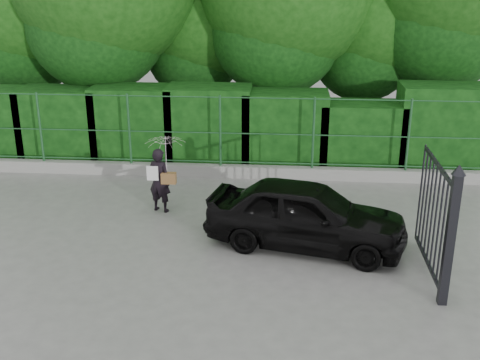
{
  "coord_description": "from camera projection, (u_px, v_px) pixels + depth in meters",
  "views": [
    {
      "loc": [
        2.03,
        -9.82,
        5.2
      ],
      "look_at": [
        1.15,
        1.3,
        1.1
      ],
      "focal_mm": 45.0,
      "sensor_mm": 36.0,
      "label": 1
    }
  ],
  "objects": [
    {
      "name": "woman",
      "position": [
        164.0,
        162.0,
        12.88
      ],
      "size": [
        0.88,
        0.87,
        1.69
      ],
      "color": "black",
      "rests_on": "ground"
    },
    {
      "name": "ground",
      "position": [
        173.0,
        258.0,
        11.14
      ],
      "size": [
        80.0,
        80.0,
        0.0
      ],
      "primitive_type": "plane",
      "color": "gray"
    },
    {
      "name": "kerb",
      "position": [
        205.0,
        171.0,
        15.3
      ],
      "size": [
        14.0,
        0.25,
        0.3
      ],
      "primitive_type": "cube",
      "color": "#9E9E99",
      "rests_on": "ground"
    },
    {
      "name": "gate",
      "position": [
        443.0,
        224.0,
        9.71
      ],
      "size": [
        0.22,
        2.33,
        2.36
      ],
      "color": "black",
      "rests_on": "ground"
    },
    {
      "name": "fence",
      "position": [
        213.0,
        131.0,
        14.92
      ],
      "size": [
        14.13,
        0.06,
        1.8
      ],
      "color": "#21532B",
      "rests_on": "kerb"
    },
    {
      "name": "car",
      "position": [
        306.0,
        214.0,
        11.42
      ],
      "size": [
        4.05,
        2.35,
        1.29
      ],
      "primitive_type": "imported",
      "rotation": [
        0.0,
        0.0,
        1.34
      ],
      "color": "black",
      "rests_on": "ground"
    },
    {
      "name": "hedge",
      "position": [
        211.0,
        127.0,
        15.93
      ],
      "size": [
        14.2,
        1.2,
        2.25
      ],
      "color": "black",
      "rests_on": "ground"
    }
  ]
}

